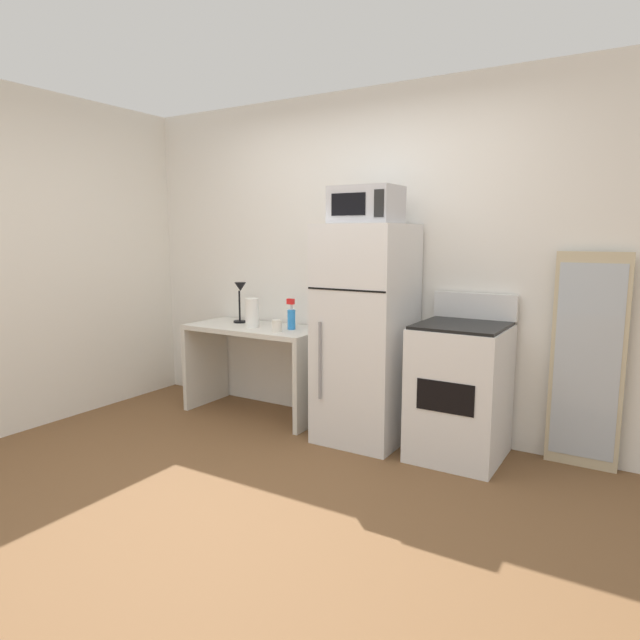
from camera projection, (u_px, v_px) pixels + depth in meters
name	position (u px, v px, depth m)	size (l,w,h in m)	color
ground_plane	(232.00, 504.00, 3.12)	(12.00, 12.00, 0.00)	brown
wall_back_white	(369.00, 261.00, 4.36)	(5.00, 0.10, 2.60)	white
desk	(256.00, 353.00, 4.64)	(1.18, 0.54, 0.75)	silver
desk_lamp	(240.00, 295.00, 4.74)	(0.14, 0.12, 0.35)	black
paper_towel_roll	(252.00, 313.00, 4.54)	(0.11, 0.11, 0.24)	white
coffee_mug	(277.00, 326.00, 4.33)	(0.08, 0.08, 0.10)	white
spray_bottle	(291.00, 317.00, 4.44)	(0.06, 0.06, 0.25)	#2D8CEA
refrigerator	(366.00, 334.00, 4.03)	(0.60, 0.65, 1.58)	white
microwave	(366.00, 205.00, 3.87)	(0.46, 0.35, 0.26)	#B7B7BC
oven_range	(460.00, 390.00, 3.73)	(0.58, 0.61, 1.10)	white
leaning_mirror	(587.00, 362.00, 3.53)	(0.44, 0.03, 1.40)	#C6B793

